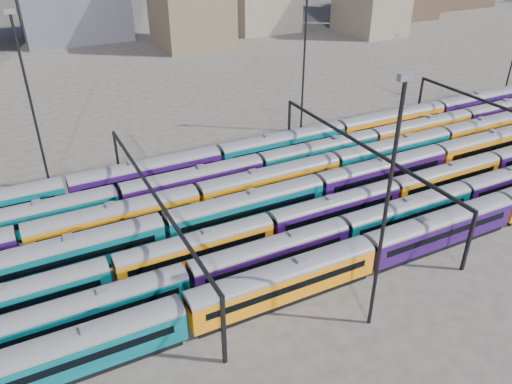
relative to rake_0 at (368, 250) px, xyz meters
name	(u,v)px	position (x,y,z in m)	size (l,w,h in m)	color
ground	(298,209)	(0.09, 15.00, -2.82)	(500.00, 500.00, 0.00)	#3E3834
rake_0	(368,250)	(0.00, 0.00, 0.00)	(130.58, 3.18, 5.37)	black
rake_1	(271,252)	(-9.73, 5.00, -0.25)	(139.46, 2.91, 4.90)	black
rake_2	(336,206)	(2.61, 10.00, -0.31)	(96.86, 2.84, 4.77)	black
rake_3	(382,170)	(14.27, 15.00, 0.05)	(110.71, 3.24, 5.47)	black
rake_4	(335,163)	(9.36, 20.00, 0.04)	(132.33, 3.23, 5.44)	black
rake_5	(319,151)	(9.88, 25.00, -0.06)	(106.49, 3.12, 5.26)	black
rake_6	(283,143)	(6.01, 30.00, 0.13)	(113.58, 3.32, 5.61)	black
gantry_1	(154,200)	(-19.91, 15.00, 3.97)	(0.35, 40.35, 8.03)	black
gantry_2	(362,151)	(10.09, 15.00, 3.97)	(0.35, 40.35, 8.03)	black
gantry_3	(509,116)	(40.09, 15.00, 3.97)	(0.35, 40.35, 8.03)	black
mast_1	(30,99)	(-29.91, 37.00, 11.15)	(1.40, 0.50, 25.60)	black
mast_2	(387,204)	(-4.91, -7.00, 11.15)	(1.40, 0.50, 25.60)	black
mast_3	(304,57)	(15.09, 39.00, 11.15)	(1.40, 0.50, 25.60)	black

